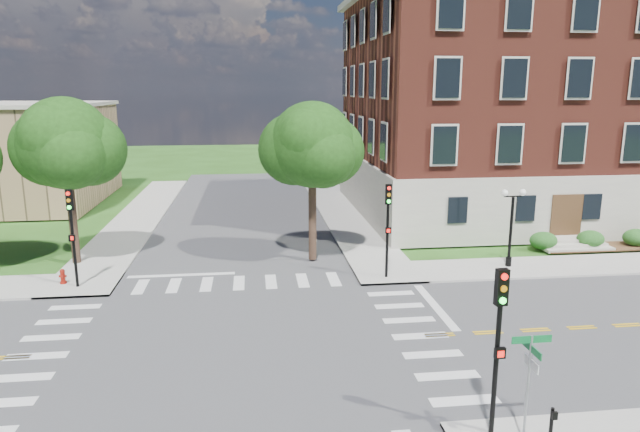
{
  "coord_description": "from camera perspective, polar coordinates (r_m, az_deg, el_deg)",
  "views": [
    {
      "loc": [
        0.77,
        -20.25,
        9.55
      ],
      "look_at": [
        4.18,
        7.87,
        3.2
      ],
      "focal_mm": 32.0,
      "sensor_mm": 36.0,
      "label": 1
    }
  ],
  "objects": [
    {
      "name": "tree_c",
      "position": [
        33.29,
        -24.11,
        6.61
      ],
      "size": [
        4.9,
        4.9,
        9.05
      ],
      "color": "#312318",
      "rests_on": "ground"
    },
    {
      "name": "road_ew",
      "position": [
        22.4,
        -8.43,
        -12.73
      ],
      "size": [
        90.0,
        12.0,
        0.01
      ],
      "primitive_type": "cube",
      "color": "#3D3D3F",
      "rests_on": "ground"
    },
    {
      "name": "ground",
      "position": [
        22.4,
        -8.43,
        -12.75
      ],
      "size": [
        160.0,
        160.0,
        0.0
      ],
      "primitive_type": "plane",
      "color": "#264B15",
      "rests_on": "ground"
    },
    {
      "name": "street_sign_pole",
      "position": [
        16.6,
        20.23,
        -14.05
      ],
      "size": [
        1.1,
        1.1,
        3.1
      ],
      "color": "gray",
      "rests_on": "ground"
    },
    {
      "name": "fire_hydrant",
      "position": [
        31.01,
        -24.33,
        -5.56
      ],
      "size": [
        0.35,
        0.35,
        0.75
      ],
      "color": "maroon",
      "rests_on": "ground"
    },
    {
      "name": "traffic_signal_se",
      "position": [
        16.33,
        17.44,
        -10.91
      ],
      "size": [
        0.33,
        0.37,
        4.8
      ],
      "color": "black",
      "rests_on": "ground"
    },
    {
      "name": "road_ns",
      "position": [
        22.39,
        -8.43,
        -12.73
      ],
      "size": [
        12.0,
        90.0,
        0.01
      ],
      "primitive_type": "cube",
      "color": "#3D3D3F",
      "rests_on": "ground"
    },
    {
      "name": "main_building",
      "position": [
        48.22,
        22.26,
        10.27
      ],
      "size": [
        30.6,
        22.4,
        16.5
      ],
      "color": "#BDB8A7",
      "rests_on": "ground"
    },
    {
      "name": "crosswalk_east",
      "position": [
        23.29,
        9.96,
        -11.77
      ],
      "size": [
        2.2,
        10.2,
        0.02
      ],
      "primitive_type": null,
      "color": "silver",
      "rests_on": "ground"
    },
    {
      "name": "push_button_post",
      "position": [
        17.24,
        22.14,
        -18.9
      ],
      "size": [
        0.14,
        0.21,
        1.2
      ],
      "color": "black",
      "rests_on": "ground"
    },
    {
      "name": "twin_lamp_west",
      "position": [
        32.16,
        18.59,
        -0.66
      ],
      "size": [
        1.36,
        0.36,
        4.23
      ],
      "color": "black",
      "rests_on": "ground"
    },
    {
      "name": "sidewalk_ne",
      "position": [
        39.65,
        14.93,
        -1.65
      ],
      "size": [
        34.0,
        34.0,
        0.12
      ],
      "color": "#9E9B93",
      "rests_on": "ground"
    },
    {
      "name": "stop_bar_east",
      "position": [
        26.38,
        11.45,
        -8.85
      ],
      "size": [
        0.4,
        5.5,
        0.0
      ],
      "primitive_type": "cube",
      "color": "silver",
      "rests_on": "ground"
    },
    {
      "name": "traffic_signal_nw",
      "position": [
        29.55,
        -23.58,
        -0.87
      ],
      "size": [
        0.38,
        0.46,
        4.8
      ],
      "color": "black",
      "rests_on": "ground"
    },
    {
      "name": "tree_d",
      "position": [
        31.1,
        -0.78,
        7.09
      ],
      "size": [
        4.68,
        4.68,
        8.8
      ],
      "color": "#312318",
      "rests_on": "ground"
    },
    {
      "name": "traffic_signal_ne",
      "position": [
        28.71,
        6.8,
        -0.26
      ],
      "size": [
        0.36,
        0.42,
        4.8
      ],
      "color": "black",
      "rests_on": "ground"
    }
  ]
}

